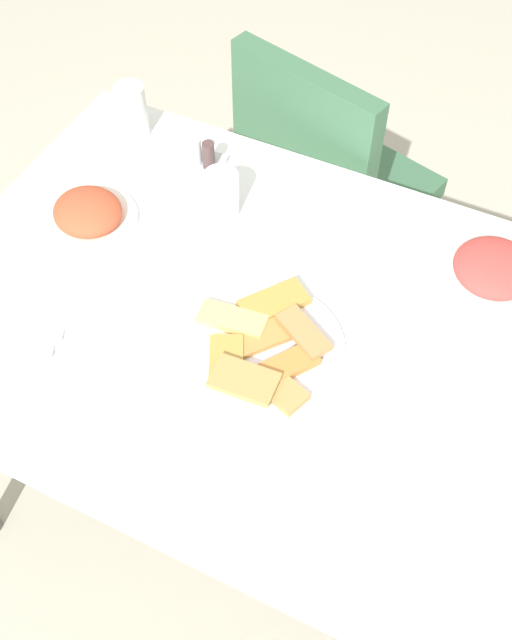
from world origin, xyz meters
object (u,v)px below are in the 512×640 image
(dining_chair, at_px, (325,181))
(salad_plate_rice, at_px, (88,214))
(spoon, at_px, (13,334))
(condiment_caddy, at_px, (203,160))
(salad_plate_greens, at_px, (494,270))
(soda_can, at_px, (132,111))
(paper_napkin, at_px, (8,343))
(fork, at_px, (1,349))
(pide_platter, at_px, (261,347))
(dining_table, at_px, (253,341))
(drinking_glass, at_px, (222,194))

(dining_chair, bearing_deg, salad_plate_rice, -116.64)
(spoon, xyz_separation_m, condiment_caddy, (0.10, 0.54, 0.02))
(salad_plate_greens, bearing_deg, soda_can, 175.67)
(dining_chair, distance_m, paper_napkin, 0.97)
(salad_plate_greens, xyz_separation_m, salad_plate_rice, (-0.77, -0.21, 0.00))
(dining_chair, distance_m, salad_plate_greens, 0.67)
(salad_plate_greens, height_order, fork, salad_plate_greens)
(salad_plate_rice, bearing_deg, fork, -83.98)
(fork, height_order, condiment_caddy, condiment_caddy)
(pide_platter, xyz_separation_m, salad_plate_rice, (-0.45, 0.14, 0.01))
(fork, bearing_deg, salad_plate_rice, 74.49)
(spoon, bearing_deg, condiment_caddy, 56.33)
(salad_plate_greens, bearing_deg, condiment_caddy, 177.63)
(pide_platter, relative_size, salad_plate_rice, 1.59)
(salad_plate_greens, relative_size, soda_can, 1.79)
(dining_table, height_order, drinking_glass, drinking_glass)
(dining_chair, xyz_separation_m, salad_plate_greens, (0.48, -0.37, 0.28))
(dining_chair, bearing_deg, paper_napkin, -105.92)
(paper_napkin, bearing_deg, soda_can, 99.16)
(pide_platter, bearing_deg, condiment_caddy, 130.41)
(salad_plate_greens, bearing_deg, drinking_glass, -172.53)
(dining_chair, relative_size, drinking_glass, 8.83)
(pide_platter, bearing_deg, dining_chair, 102.41)
(soda_can, bearing_deg, salad_plate_rice, -77.66)
(drinking_glass, relative_size, paper_napkin, 0.70)
(spoon, bearing_deg, fork, -113.51)
(dining_chair, bearing_deg, salad_plate_greens, -37.72)
(pide_platter, relative_size, drinking_glass, 3.10)
(dining_table, bearing_deg, drinking_glass, 128.92)
(salad_plate_rice, bearing_deg, drinking_glass, 31.49)
(salad_plate_rice, relative_size, fork, 1.05)
(dining_table, height_order, paper_napkin, paper_napkin)
(soda_can, relative_size, paper_napkin, 0.85)
(salad_plate_greens, distance_m, paper_napkin, 0.91)
(pide_platter, xyz_separation_m, drinking_glass, (-0.22, 0.28, 0.04))
(paper_napkin, relative_size, condiment_caddy, 1.37)
(dining_table, height_order, fork, fork)
(dining_table, xyz_separation_m, pide_platter, (0.05, -0.06, 0.09))
(paper_napkin, bearing_deg, dining_table, 33.65)
(dining_table, relative_size, fork, 6.58)
(salad_plate_greens, bearing_deg, fork, -143.35)
(pide_platter, distance_m, spoon, 0.45)
(spoon, bearing_deg, dining_table, 8.16)
(condiment_caddy, bearing_deg, pide_platter, -49.59)
(spoon, bearing_deg, dining_chair, 50.27)
(dining_table, xyz_separation_m, fork, (-0.37, -0.26, 0.08))
(dining_table, distance_m, condiment_caddy, 0.43)
(drinking_glass, bearing_deg, soda_can, 155.17)
(drinking_glass, xyz_separation_m, condiment_caddy, (-0.10, 0.10, -0.03))
(paper_napkin, bearing_deg, salad_plate_greens, 35.74)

